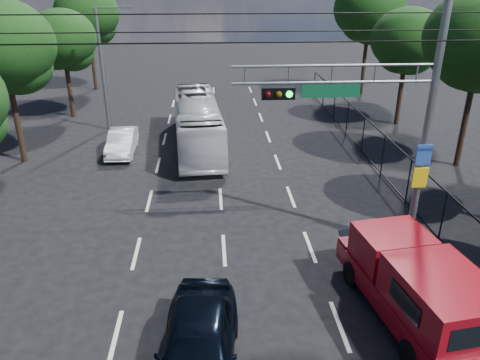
{
  "coord_description": "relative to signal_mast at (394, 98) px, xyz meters",
  "views": [
    {
      "loc": [
        -0.36,
        -5.77,
        8.77
      ],
      "look_at": [
        0.53,
        7.62,
        2.8
      ],
      "focal_mm": 35.0,
      "sensor_mm": 36.0,
      "label": 1
    }
  ],
  "objects": [
    {
      "name": "lane_markings",
      "position": [
        -5.28,
        6.01,
        -5.24
      ],
      "size": [
        6.12,
        38.0,
        0.01
      ],
      "color": "beige",
      "rests_on": "ground"
    },
    {
      "name": "signal_mast",
      "position": [
        0.0,
        0.0,
        0.0
      ],
      "size": [
        6.43,
        0.39,
        9.5
      ],
      "color": "slate",
      "rests_on": "ground"
    },
    {
      "name": "streetlight_left",
      "position": [
        -11.62,
        14.01,
        -1.3
      ],
      "size": [
        2.09,
        0.22,
        7.08
      ],
      "color": "slate",
      "rests_on": "ground"
    },
    {
      "name": "utility_wires",
      "position": [
        -5.28,
        0.84,
        1.99
      ],
      "size": [
        22.0,
        5.04,
        0.74
      ],
      "color": "black",
      "rests_on": "ground"
    },
    {
      "name": "fence_right",
      "position": [
        2.32,
        4.18,
        -4.21
      ],
      "size": [
        0.06,
        34.03,
        2.0
      ],
      "color": "black",
      "rests_on": "ground"
    },
    {
      "name": "tree_right_c",
      "position": [
        6.53,
        7.03,
        0.49
      ],
      "size": [
        5.1,
        5.1,
        8.29
      ],
      "color": "black",
      "rests_on": "ground"
    },
    {
      "name": "tree_right_d",
      "position": [
        6.13,
        14.03,
        -0.39
      ],
      "size": [
        4.32,
        4.32,
        7.02
      ],
      "color": "black",
      "rests_on": "ground"
    },
    {
      "name": "tree_right_e",
      "position": [
        6.33,
        22.03,
        0.69
      ],
      "size": [
        5.28,
        5.28,
        8.58
      ],
      "color": "black",
      "rests_on": "ground"
    },
    {
      "name": "tree_left_c",
      "position": [
        -15.07,
        9.03,
        0.15
      ],
      "size": [
        4.8,
        4.8,
        7.8
      ],
      "color": "black",
      "rests_on": "ground"
    },
    {
      "name": "tree_left_d",
      "position": [
        -14.67,
        17.03,
        -0.52
      ],
      "size": [
        4.2,
        4.2,
        6.83
      ],
      "color": "black",
      "rests_on": "ground"
    },
    {
      "name": "tree_left_e",
      "position": [
        -14.87,
        25.03,
        0.29
      ],
      "size": [
        4.92,
        4.92,
        7.99
      ],
      "color": "black",
      "rests_on": "ground"
    },
    {
      "name": "red_pickup",
      "position": [
        -0.27,
        -3.81,
        -4.12
      ],
      "size": [
        2.82,
        5.89,
        2.11
      ],
      "color": "black",
      "rests_on": "ground"
    },
    {
      "name": "navy_hatchback",
      "position": [
        -6.07,
        -5.33,
        -4.46
      ],
      "size": [
        2.19,
        4.7,
        1.56
      ],
      "primitive_type": "imported",
      "rotation": [
        0.0,
        0.0,
        -0.08
      ],
      "color": "black",
      "rests_on": "ground"
    },
    {
      "name": "white_bus",
      "position": [
        -6.35,
        10.63,
        -3.91
      ],
      "size": [
        2.95,
        9.73,
        2.67
      ],
      "primitive_type": "imported",
      "rotation": [
        0.0,
        0.0,
        0.07
      ],
      "color": "silver",
      "rests_on": "ground"
    },
    {
      "name": "white_van",
      "position": [
        -10.3,
        9.86,
        -4.62
      ],
      "size": [
        1.38,
        3.77,
        1.24
      ],
      "primitive_type": "imported",
      "rotation": [
        0.0,
        0.0,
        0.02
      ],
      "color": "white",
      "rests_on": "ground"
    }
  ]
}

